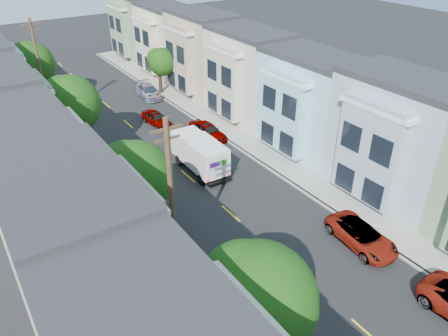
# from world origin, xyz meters

# --- Properties ---
(ground) EXTENTS (160.00, 160.00, 0.00)m
(ground) POSITION_xyz_m (0.00, 0.00, 0.00)
(ground) COLOR black
(ground) RESTS_ON ground
(road_slab) EXTENTS (12.00, 70.00, 0.02)m
(road_slab) POSITION_xyz_m (0.00, 15.00, 0.01)
(road_slab) COLOR black
(road_slab) RESTS_ON ground
(curb_left) EXTENTS (0.30, 70.00, 0.15)m
(curb_left) POSITION_xyz_m (-6.05, 15.00, 0.07)
(curb_left) COLOR gray
(curb_left) RESTS_ON ground
(curb_right) EXTENTS (0.30, 70.00, 0.15)m
(curb_right) POSITION_xyz_m (6.05, 15.00, 0.07)
(curb_right) COLOR gray
(curb_right) RESTS_ON ground
(sidewalk_left) EXTENTS (2.60, 70.00, 0.15)m
(sidewalk_left) POSITION_xyz_m (-7.35, 15.00, 0.07)
(sidewalk_left) COLOR gray
(sidewalk_left) RESTS_ON ground
(sidewalk_right) EXTENTS (2.60, 70.00, 0.15)m
(sidewalk_right) POSITION_xyz_m (7.35, 15.00, 0.07)
(sidewalk_right) COLOR gray
(sidewalk_right) RESTS_ON ground
(centerline) EXTENTS (0.12, 70.00, 0.01)m
(centerline) POSITION_xyz_m (0.00, 15.00, 0.00)
(centerline) COLOR gold
(centerline) RESTS_ON ground
(townhouse_row_left) EXTENTS (5.00, 70.00, 8.50)m
(townhouse_row_left) POSITION_xyz_m (-11.15, 15.00, 0.00)
(townhouse_row_left) COLOR #8ECDE2
(townhouse_row_left) RESTS_ON ground
(townhouse_row_right) EXTENTS (5.00, 70.00, 8.50)m
(townhouse_row_right) POSITION_xyz_m (11.15, 15.00, 0.00)
(townhouse_row_right) COLOR #8ECDE2
(townhouse_row_right) RESTS_ON ground
(tree_b) EXTENTS (4.67, 4.67, 7.38)m
(tree_b) POSITION_xyz_m (-6.30, -4.88, 5.02)
(tree_b) COLOR black
(tree_b) RESTS_ON ground
(tree_c) EXTENTS (4.44, 4.44, 6.81)m
(tree_c) POSITION_xyz_m (-6.30, 6.82, 4.57)
(tree_c) COLOR black
(tree_c) RESTS_ON ground
(tree_d) EXTENTS (4.70, 4.70, 7.31)m
(tree_d) POSITION_xyz_m (-6.30, 19.31, 4.94)
(tree_d) COLOR black
(tree_d) RESTS_ON ground
(tree_e) EXTENTS (4.70, 4.70, 7.14)m
(tree_e) POSITION_xyz_m (-6.30, 32.72, 4.77)
(tree_e) COLOR black
(tree_e) RESTS_ON ground
(tree_far_r) EXTENTS (3.10, 3.10, 5.18)m
(tree_far_r) POSITION_xyz_m (6.90, 29.98, 3.59)
(tree_far_r) COLOR black
(tree_far_r) RESTS_ON ground
(utility_pole_near) EXTENTS (1.60, 0.26, 10.00)m
(utility_pole_near) POSITION_xyz_m (-6.30, 2.00, 5.15)
(utility_pole_near) COLOR #42301E
(utility_pole_near) RESTS_ON ground
(utility_pole_far) EXTENTS (1.60, 0.26, 10.00)m
(utility_pole_far) POSITION_xyz_m (-6.30, 28.00, 5.15)
(utility_pole_far) COLOR #42301E
(utility_pole_far) RESTS_ON ground
(fedex_truck) EXTENTS (2.23, 5.80, 2.78)m
(fedex_truck) POSITION_xyz_m (1.30, 12.31, 1.55)
(fedex_truck) COLOR silver
(fedex_truck) RESTS_ON ground
(lead_sedan) EXTENTS (1.88, 4.12, 1.30)m
(lead_sedan) POSITION_xyz_m (2.32, 22.36, 0.65)
(lead_sedan) COLOR black
(lead_sedan) RESTS_ON ground
(parked_left_c) EXTENTS (1.97, 4.23, 1.33)m
(parked_left_c) POSITION_xyz_m (-4.90, 0.47, 0.66)
(parked_left_c) COLOR #A8A9AB
(parked_left_c) RESTS_ON ground
(parked_left_d) EXTENTS (1.94, 4.68, 1.50)m
(parked_left_d) POSITION_xyz_m (-4.90, 13.24, 0.75)
(parked_left_d) COLOR black
(parked_left_d) RESTS_ON ground
(parked_right_b) EXTENTS (2.71, 5.07, 1.35)m
(parked_right_b) POSITION_xyz_m (4.90, -1.14, 0.68)
(parked_right_b) COLOR silver
(parked_right_b) RESTS_ON ground
(parked_right_c) EXTENTS (2.11, 4.68, 1.48)m
(parked_right_c) POSITION_xyz_m (4.90, 16.96, 0.74)
(parked_right_c) COLOR black
(parked_right_c) RESTS_ON ground
(parked_right_d) EXTENTS (2.26, 4.64, 1.35)m
(parked_right_d) POSITION_xyz_m (4.90, 29.65, 0.67)
(parked_right_d) COLOR #091E3A
(parked_right_d) RESTS_ON ground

